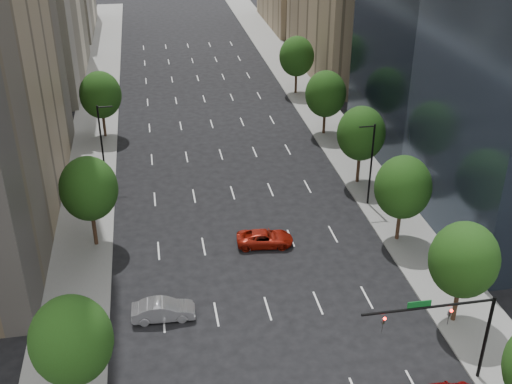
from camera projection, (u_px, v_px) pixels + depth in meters
sidewalk_left at (85, 204)px, 65.96m from camera, size 6.00×200.00×0.15m
sidewalk_right at (370, 181)px, 70.72m from camera, size 6.00×200.00×0.15m
tree_right_1 at (464, 260)px, 46.98m from camera, size 5.20×5.20×8.75m
tree_right_2 at (403, 187)px, 57.46m from camera, size 5.20×5.20×8.61m
tree_right_3 at (361, 133)px, 67.74m from camera, size 5.20×5.20×8.89m
tree_right_4 at (326, 94)px, 80.08m from camera, size 5.20×5.20×8.46m
tree_right_5 at (297, 56)px, 93.83m from camera, size 5.20×5.20×8.75m
tree_left_0 at (71, 341)px, 39.22m from camera, size 5.20×5.20×8.75m
tree_left_1 at (89, 189)px, 56.47m from camera, size 5.20×5.20×8.97m
tree_left_2 at (101, 95)px, 79.16m from camera, size 5.20×5.20×8.68m
streetlight_rn at (371, 163)px, 63.81m from camera, size 1.70×0.20×9.00m
streetlight_ln at (102, 142)px, 68.36m from camera, size 1.70×0.20×9.00m
traffic_signal at (455, 324)px, 41.51m from camera, size 9.12×0.40×7.38m
car_silver at (163, 310)px, 49.58m from camera, size 5.00×1.89×1.63m
car_red_far at (265, 238)px, 58.95m from camera, size 5.49×2.97×1.46m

